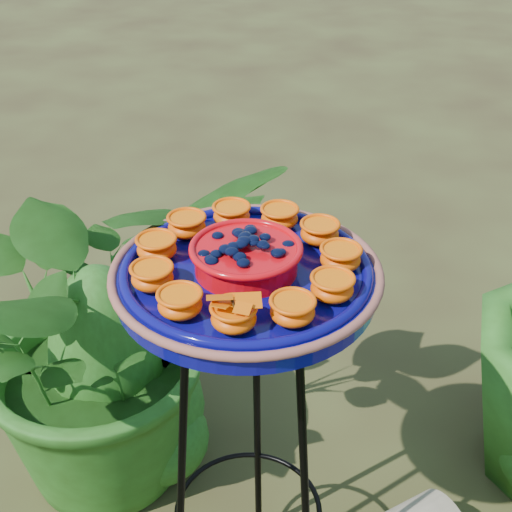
{
  "coord_description": "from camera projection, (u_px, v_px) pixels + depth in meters",
  "views": [
    {
      "loc": [
        0.18,
        -0.83,
        1.55
      ],
      "look_at": [
        -0.0,
        0.16,
        0.92
      ],
      "focal_mm": 50.0,
      "sensor_mm": 36.0,
      "label": 1
    }
  ],
  "objects": [
    {
      "name": "tripod_stand",
      "position": [
        248.0,
        433.0,
        1.39
      ],
      "size": [
        0.33,
        0.35,
        0.86
      ],
      "rotation": [
        0.0,
        0.0,
        0.05
      ],
      "color": "black",
      "rests_on": "ground"
    },
    {
      "name": "shrub_back_left",
      "position": [
        101.0,
        325.0,
        1.77
      ],
      "size": [
        1.1,
        1.11,
        0.93
      ],
      "primitive_type": "imported",
      "rotation": [
        0.0,
        0.0,
        0.82
      ],
      "color": "#245115",
      "rests_on": "ground"
    },
    {
      "name": "feeder_dish",
      "position": [
        246.0,
        271.0,
        1.19
      ],
      "size": [
        0.46,
        0.46,
        0.1
      ],
      "rotation": [
        0.0,
        0.0,
        0.05
      ],
      "color": "#08085D",
      "rests_on": "tripod_stand"
    }
  ]
}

